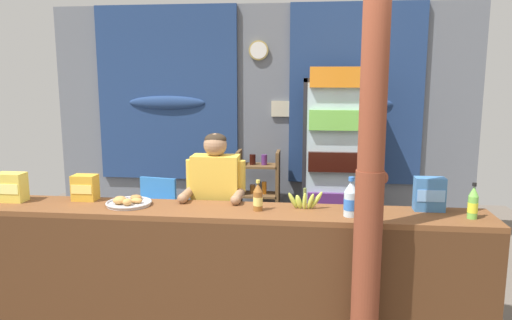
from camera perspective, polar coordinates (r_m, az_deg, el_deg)
ground_plane at (r=4.49m, az=-1.75°, el=-15.92°), size 7.09×7.09×0.00m
back_wall_curtained at (r=5.73m, az=0.50°, el=4.63°), size 4.92×0.22×2.75m
stall_counter at (r=3.64m, az=-3.01°, el=-12.05°), size 3.75×0.47×0.98m
timber_post at (r=3.16m, az=13.22°, el=-2.23°), size 0.20×0.18×2.72m
drink_fridge at (r=5.20m, az=9.40°, el=0.40°), size 0.71×0.64×2.04m
bottle_shelf_rack at (r=5.55m, az=0.28°, el=-4.39°), size 0.48×0.28×1.12m
plastic_lawn_chair at (r=5.35m, az=-11.95°, el=-6.17°), size 0.51×0.51×0.86m
shopkeeper at (r=4.04m, az=-4.73°, el=-4.69°), size 0.50×0.42×1.49m
soda_bottle_water at (r=3.48m, az=11.04°, el=-4.58°), size 0.10×0.10×0.28m
soda_bottle_lime_soda at (r=3.69m, az=24.08°, el=-4.66°), size 0.07×0.07×0.25m
soda_bottle_iced_tea at (r=3.56m, az=0.23°, el=-4.43°), size 0.07×0.07×0.23m
snack_box_instant_noodle at (r=4.28m, az=-26.77°, el=-2.86°), size 0.22×0.14×0.23m
snack_box_biscuit at (r=3.78m, az=19.65°, el=-3.78°), size 0.22×0.11×0.25m
snack_box_choco_powder at (r=4.09m, az=-19.39°, el=-3.07°), size 0.19×0.13×0.20m
pastry_tray at (r=3.86m, az=-14.72°, el=-4.81°), size 0.35×0.35×0.07m
banana_bunch at (r=3.64m, az=5.74°, el=-4.77°), size 0.28×0.06×0.16m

